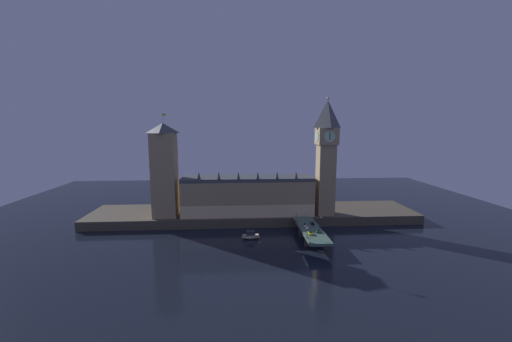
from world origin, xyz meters
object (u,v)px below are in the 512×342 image
Objects in this scene: car_northbound_trail at (310,233)px; pedestrian_near_rail at (307,235)px; boat_upstream at (251,236)px; street_lamp_far at (296,214)px; car_northbound_lead at (304,225)px; street_lamp_mid at (321,221)px; victoria_tower at (165,170)px; clock_tower at (326,154)px; pedestrian_far_rail at (298,221)px; car_southbound_trail at (312,223)px; pedestrian_mid_walk at (319,226)px; car_southbound_lead at (318,231)px; street_lamp_near at (307,231)px.

pedestrian_near_rail reaches higher than car_northbound_trail.
street_lamp_far is at bearing 20.26° from boat_upstream.
car_northbound_lead is 10.12m from street_lamp_mid.
victoria_tower reaches higher than pedestrian_near_rail.
clock_tower reaches higher than car_northbound_lead.
victoria_tower is 89.38m from pedestrian_far_rail.
pedestrian_near_rail is 34.02m from boat_upstream.
pedestrian_mid_walk is at bearing -64.00° from car_southbound_trail.
pedestrian_near_rail is 0.17× the size of boat_upstream.
car_southbound_trail is (0.00, 13.29, -0.03)m from car_southbound_lead.
car_southbound_trail reaches higher than boat_upstream.
car_southbound_lead is at bearing -116.56° from street_lamp_mid.
victoria_tower reaches higher than car_northbound_lead.
car_northbound_trail is at bearing -23.81° from boat_upstream.
pedestrian_mid_walk reaches higher than boat_upstream.
victoria_tower reaches higher than street_lamp_far.
car_northbound_lead is 2.56× the size of pedestrian_near_rail.
pedestrian_mid_walk is 3.98m from street_lamp_mid.
pedestrian_far_rail is (-10.33, 9.59, 0.01)m from pedestrian_mid_walk.
car_northbound_lead is 8.22m from pedestrian_mid_walk.
street_lamp_near is (-0.40, -1.44, 2.77)m from pedestrian_near_rail.
pedestrian_far_rail reaches higher than car_southbound_lead.
pedestrian_near_rail is 0.25× the size of street_lamp_mid.
pedestrian_near_rail is 28.22m from street_lamp_far.
street_lamp_near reaches higher than pedestrian_far_rail.
pedestrian_near_rail reaches higher than boat_upstream.
car_southbound_trail is at bearing 72.77° from car_northbound_trail.
pedestrian_mid_walk is at bearing 57.35° from street_lamp_near.
street_lamp_mid is 40.53m from boat_upstream.
car_southbound_lead is at bearing -107.90° from pedestrian_mid_walk.
car_southbound_lead is 0.60× the size of street_lamp_mid.
victoria_tower is at bearing 150.05° from pedestrian_near_rail.
street_lamp_mid is (2.98, -7.32, 3.68)m from car_southbound_trail.
car_southbound_trail is 23.70m from street_lamp_near.
victoria_tower is 6.25× the size of boat_upstream.
pedestrian_far_rail is 0.24× the size of street_lamp_far.
boat_upstream is (-38.79, 2.34, -5.99)m from pedestrian_mid_walk.
street_lamp_mid reaches higher than boat_upstream.
victoria_tower is 98.57m from pedestrian_near_rail.
victoria_tower is 102.10m from car_southbound_lead.
pedestrian_mid_walk is at bearing 72.10° from car_southbound_lead.
street_lamp_mid is at bearing 52.91° from street_lamp_near.
pedestrian_mid_walk is 20.09m from street_lamp_near.
car_southbound_trail is 5.90m from pedestrian_mid_walk.
car_northbound_lead is at bearing 0.71° from boat_upstream.
car_northbound_trail is (84.43, -43.22, -28.34)m from victoria_tower.
clock_tower is at bearing 70.68° from street_lamp_mid.
pedestrian_near_rail is at bearing -90.00° from pedestrian_far_rail.
clock_tower is 7.21× the size of boat_upstream.
street_lamp_mid reaches higher than pedestrian_mid_walk.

